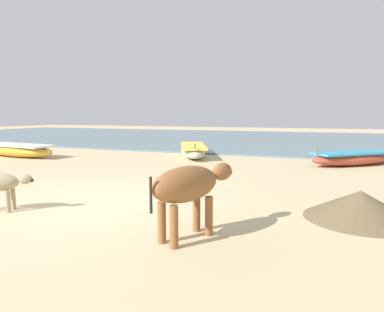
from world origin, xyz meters
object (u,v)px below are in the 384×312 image
(fishing_boat_0, at_px, (17,150))
(fishing_boat_2, at_px, (354,158))
(cow_adult_brown, at_px, (189,186))
(fishing_boat_1, at_px, (193,150))

(fishing_boat_0, relative_size, fishing_boat_2, 1.29)
(fishing_boat_0, xyz_separation_m, cow_adult_brown, (10.07, -5.85, 0.46))
(fishing_boat_1, distance_m, cow_adult_brown, 9.21)
(fishing_boat_1, relative_size, fishing_boat_2, 1.22)
(fishing_boat_1, xyz_separation_m, fishing_boat_2, (6.03, -0.25, -0.01))
(fishing_boat_0, bearing_deg, cow_adult_brown, 155.73)
(fishing_boat_0, distance_m, fishing_boat_1, 7.31)
(fishing_boat_2, bearing_deg, cow_adult_brown, 31.25)
(fishing_boat_1, bearing_deg, fishing_boat_2, 64.03)
(fishing_boat_0, bearing_deg, fishing_boat_1, -152.14)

